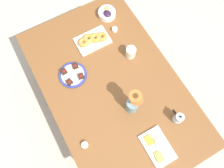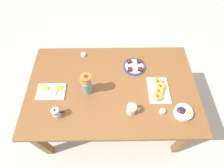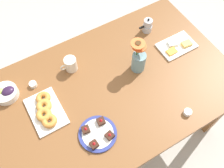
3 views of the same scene
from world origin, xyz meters
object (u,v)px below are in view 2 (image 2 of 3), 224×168
flower_vase (87,86)px  dining_table (112,91)px  grape_bowl (183,112)px  jam_cup_berry (83,55)px  jam_cup_honey (162,111)px  cheese_platter (51,91)px  croissant_platter (159,89)px  moka_pot (56,113)px  dessert_plate (134,66)px  coffee_mug (131,109)px

flower_vase → dining_table: bearing=11.1°
dining_table → grape_bowl: 0.67m
jam_cup_berry → flower_vase: bearing=-80.1°
jam_cup_honey → jam_cup_berry: same height
grape_bowl → cheese_platter: bearing=168.7°
cheese_platter → croissant_platter: bearing=-0.0°
flower_vase → moka_pot: (-0.24, -0.24, -0.04)m
croissant_platter → moka_pot: moka_pot is taller
jam_cup_honey → grape_bowl: bearing=-6.0°
cheese_platter → grape_bowl: bearing=-11.3°
jam_cup_honey → flower_vase: bearing=161.2°
croissant_platter → jam_cup_berry: (-0.73, 0.44, -0.01)m
dessert_plate → grape_bowl: bearing=-54.4°
croissant_platter → coffee_mug: bearing=-142.5°
flower_vase → moka_pot: bearing=-135.0°
croissant_platter → flower_vase: 0.66m
coffee_mug → dessert_plate: 0.50m
dessert_plate → moka_pot: moka_pot is taller
jam_cup_honey → flower_vase: 0.69m
dining_table → coffee_mug: size_ratio=13.81×
coffee_mug → moka_pot: moka_pot is taller
dessert_plate → flower_vase: flower_vase is taller
coffee_mug → dining_table: bearing=121.6°
grape_bowl → flower_vase: bearing=163.7°
cheese_platter → croissant_platter: size_ratio=0.93×
coffee_mug → jam_cup_honey: bearing=-1.1°
jam_cup_honey → jam_cup_berry: (-0.73, 0.65, 0.00)m
cheese_platter → moka_pot: (0.10, -0.23, 0.04)m
jam_cup_berry → cheese_platter: bearing=-120.9°
dining_table → croissant_platter: bearing=-7.1°
jam_cup_berry → dessert_plate: (0.53, -0.16, -0.00)m
flower_vase → jam_cup_honey: bearing=-18.8°
cheese_platter → croissant_platter: croissant_platter is taller
cheese_platter → moka_pot: bearing=-67.5°
grape_bowl → dessert_plate: bearing=125.6°
moka_pot → jam_cup_honey: bearing=1.2°
jam_cup_honey → dining_table: bearing=148.2°
croissant_platter → jam_cup_honey: croissant_platter is taller
croissant_platter → dessert_plate: 0.35m
dining_table → jam_cup_berry: (-0.30, 0.39, 0.10)m
coffee_mug → jam_cup_honey: size_ratio=2.41×
dining_table → jam_cup_berry: bearing=127.7°
coffee_mug → jam_cup_berry: (-0.46, 0.65, -0.04)m
croissant_platter → flower_vase: size_ratio=1.12×
croissant_platter → jam_cup_honey: bearing=-90.5°
flower_vase → moka_pot: 0.34m
jam_cup_berry → flower_vase: 0.44m
grape_bowl → flower_vase: 0.86m
cheese_platter → moka_pot: moka_pot is taller
coffee_mug → moka_pot: bearing=-177.8°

